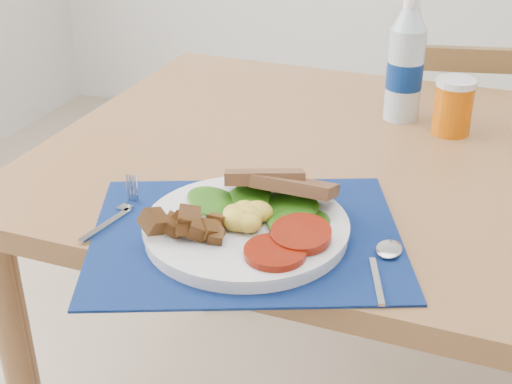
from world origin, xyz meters
TOP-DOWN VIEW (x-y plane):
  - table at (0.00, 0.20)m, footprint 1.40×0.90m
  - chair_far at (0.03, 0.85)m, footprint 0.56×0.54m
  - placemat at (-0.22, -0.14)m, footprint 0.55×0.49m
  - breakfast_plate at (-0.23, -0.14)m, footprint 0.29×0.29m
  - fork at (-0.42, -0.15)m, footprint 0.03×0.16m
  - spoon at (-0.02, -0.14)m, footprint 0.04×0.15m
  - water_bottle at (-0.10, 0.40)m, footprint 0.07×0.07m
  - juice_glass at (0.01, 0.36)m, footprint 0.07×0.07m

SIDE VIEW (x-z plane):
  - chair_far at x=0.03m, z-range 0.00..1.25m
  - table at x=0.00m, z-range 0.29..1.04m
  - placemat at x=-0.22m, z-range 0.75..0.75m
  - fork at x=-0.42m, z-range 0.75..0.76m
  - spoon at x=-0.02m, z-range 0.75..0.76m
  - breakfast_plate at x=-0.23m, z-range 0.74..0.81m
  - juice_glass at x=0.01m, z-range 0.75..0.85m
  - water_bottle at x=-0.10m, z-range 0.74..0.98m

